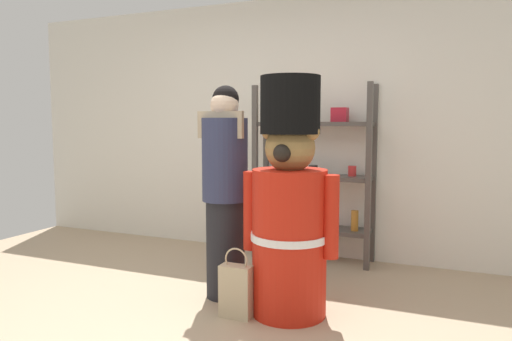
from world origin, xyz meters
The scene contains 6 objects.
ground_plane centered at (0.00, 0.00, 0.00)m, with size 6.40×6.40×0.00m, color tan.
back_wall centered at (0.00, 2.20, 1.30)m, with size 6.40×0.12×2.60m, color silver.
merchandise_shelf centered at (0.32, 1.98, 0.87)m, with size 1.16×0.35×1.71m.
teddy_bear_guard centered at (0.57, 0.59, 0.74)m, with size 0.69×0.54×1.66m.
person_shopper centered at (0.00, 0.72, 0.84)m, with size 0.36×0.35×1.62m.
shopping_bag centered at (0.25, 0.39, 0.19)m, with size 0.22×0.11×0.49m.
Camera 1 is at (1.63, -2.50, 1.34)m, focal length 33.49 mm.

